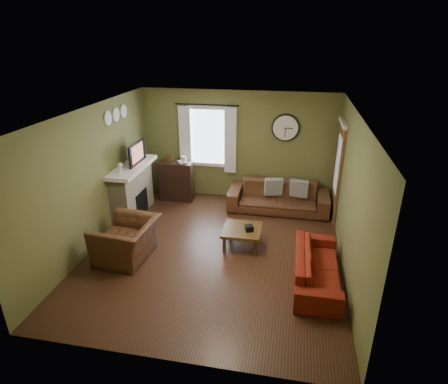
% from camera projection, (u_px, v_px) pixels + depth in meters
% --- Properties ---
extents(floor, '(4.60, 5.20, 0.00)m').
position_uv_depth(floor, '(215.00, 251.00, 7.04)').
color(floor, '#3C2215').
rests_on(floor, ground).
extents(ceiling, '(4.60, 5.20, 0.00)m').
position_uv_depth(ceiling, '(213.00, 113.00, 6.01)').
color(ceiling, white).
rests_on(ceiling, ground).
extents(wall_left, '(0.00, 5.20, 2.60)m').
position_uv_depth(wall_left, '(93.00, 178.00, 6.93)').
color(wall_left, brown).
rests_on(wall_left, ground).
extents(wall_right, '(0.00, 5.20, 2.60)m').
position_uv_depth(wall_right, '(351.00, 197.00, 6.13)').
color(wall_right, brown).
rests_on(wall_right, ground).
extents(wall_back, '(4.60, 0.00, 2.60)m').
position_uv_depth(wall_back, '(237.00, 146.00, 8.87)').
color(wall_back, brown).
rests_on(wall_back, ground).
extents(wall_front, '(4.60, 0.00, 2.60)m').
position_uv_depth(wall_front, '(165.00, 275.00, 4.18)').
color(wall_front, brown).
rests_on(wall_front, ground).
extents(fireplace, '(0.40, 1.40, 1.10)m').
position_uv_depth(fireplace, '(132.00, 192.00, 8.23)').
color(fireplace, tan).
rests_on(fireplace, floor).
extents(firebox, '(0.04, 0.60, 0.55)m').
position_uv_depth(firebox, '(142.00, 203.00, 8.29)').
color(firebox, black).
rests_on(firebox, fireplace).
extents(mantel, '(0.58, 1.60, 0.08)m').
position_uv_depth(mantel, '(131.00, 167.00, 7.99)').
color(mantel, white).
rests_on(mantel, fireplace).
extents(tv, '(0.08, 0.60, 0.35)m').
position_uv_depth(tv, '(134.00, 155.00, 8.04)').
color(tv, black).
rests_on(tv, mantel).
extents(tv_screen, '(0.02, 0.62, 0.36)m').
position_uv_depth(tv_screen, '(137.00, 153.00, 8.00)').
color(tv_screen, '#994C3F').
rests_on(tv_screen, mantel).
extents(medallion_left, '(0.28, 0.28, 0.03)m').
position_uv_depth(medallion_left, '(108.00, 118.00, 7.27)').
color(medallion_left, white).
rests_on(medallion_left, wall_left).
extents(medallion_mid, '(0.28, 0.28, 0.03)m').
position_uv_depth(medallion_mid, '(116.00, 115.00, 7.59)').
color(medallion_mid, white).
rests_on(medallion_mid, wall_left).
extents(medallion_right, '(0.28, 0.28, 0.03)m').
position_uv_depth(medallion_right, '(123.00, 111.00, 7.90)').
color(medallion_right, white).
rests_on(medallion_right, wall_left).
extents(window_pane, '(1.00, 0.02, 1.30)m').
position_uv_depth(window_pane, '(208.00, 137.00, 8.90)').
color(window_pane, silver).
rests_on(window_pane, wall_back).
extents(curtain_rod, '(0.03, 0.03, 1.50)m').
position_uv_depth(curtain_rod, '(207.00, 105.00, 8.50)').
color(curtain_rod, black).
rests_on(curtain_rod, wall_back).
extents(curtain_left, '(0.28, 0.04, 1.55)m').
position_uv_depth(curtain_left, '(185.00, 139.00, 8.92)').
color(curtain_left, white).
rests_on(curtain_left, wall_back).
extents(curtain_right, '(0.28, 0.04, 1.55)m').
position_uv_depth(curtain_right, '(230.00, 141.00, 8.73)').
color(curtain_right, white).
rests_on(curtain_right, wall_back).
extents(wall_clock, '(0.64, 0.06, 0.64)m').
position_uv_depth(wall_clock, '(285.00, 128.00, 8.44)').
color(wall_clock, white).
rests_on(wall_clock, wall_back).
extents(door, '(0.05, 0.90, 2.10)m').
position_uv_depth(door, '(338.00, 173.00, 7.90)').
color(door, brown).
rests_on(door, floor).
extents(bookshelf, '(0.80, 0.34, 0.95)m').
position_uv_depth(bookshelf, '(177.00, 181.00, 9.04)').
color(bookshelf, black).
rests_on(bookshelf, floor).
extents(book, '(0.29, 0.31, 0.02)m').
position_uv_depth(book, '(179.00, 163.00, 8.81)').
color(book, '#4B3515').
rests_on(book, bookshelf).
extents(sofa_brown, '(2.26, 0.89, 0.66)m').
position_uv_depth(sofa_brown, '(278.00, 197.00, 8.55)').
color(sofa_brown, '#4B2B1A').
rests_on(sofa_brown, floor).
extents(pillow_left, '(0.43, 0.21, 0.41)m').
position_uv_depth(pillow_left, '(274.00, 187.00, 8.52)').
color(pillow_left, gray).
rests_on(pillow_left, sofa_brown).
extents(pillow_right, '(0.42, 0.20, 0.40)m').
position_uv_depth(pillow_right, '(299.00, 188.00, 8.42)').
color(pillow_right, gray).
rests_on(pillow_right, sofa_brown).
extents(sofa_red, '(0.72, 1.83, 0.54)m').
position_uv_depth(sofa_red, '(317.00, 267.00, 6.11)').
color(sofa_red, maroon).
rests_on(sofa_red, floor).
extents(armchair, '(1.02, 1.15, 0.71)m').
position_uv_depth(armchair, '(127.00, 240.00, 6.72)').
color(armchair, '#4B2B1A').
rests_on(armchair, floor).
extents(coffee_table, '(0.72, 0.72, 0.38)m').
position_uv_depth(coffee_table, '(242.00, 237.00, 7.13)').
color(coffee_table, '#4B3515').
rests_on(coffee_table, floor).
extents(tissue_box, '(0.18, 0.18, 0.11)m').
position_uv_depth(tissue_box, '(249.00, 230.00, 6.97)').
color(tissue_box, black).
rests_on(tissue_box, coffee_table).
extents(wine_glass_a, '(0.07, 0.07, 0.21)m').
position_uv_depth(wine_glass_a, '(120.00, 169.00, 7.44)').
color(wine_glass_a, white).
rests_on(wine_glass_a, mantel).
extents(wine_glass_b, '(0.08, 0.08, 0.22)m').
position_uv_depth(wine_glass_b, '(121.00, 168.00, 7.47)').
color(wine_glass_b, white).
rests_on(wine_glass_b, mantel).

